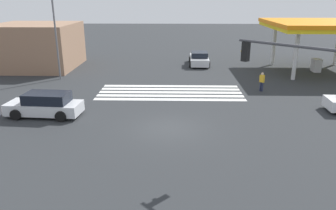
% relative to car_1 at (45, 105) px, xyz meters
% --- Properties ---
extents(ground_plane, '(149.52, 149.52, 0.00)m').
position_rel_car_1_xyz_m(ground_plane, '(-7.94, 1.96, -0.74)').
color(ground_plane, '#2B2D30').
extents(crosswalk_markings, '(11.45, 4.40, 0.01)m').
position_rel_car_1_xyz_m(crosswalk_markings, '(-7.94, -5.57, -0.74)').
color(crosswalk_markings, silver).
rests_on(crosswalk_markings, ground_plane).
extents(car_1, '(4.82, 2.31, 1.55)m').
position_rel_car_1_xyz_m(car_1, '(0.00, 0.00, 0.00)').
color(car_1, silver).
rests_on(car_1, ground_plane).
extents(car_4, '(2.29, 4.79, 1.49)m').
position_rel_car_1_xyz_m(car_4, '(-10.98, -16.61, -0.05)').
color(car_4, silver).
rests_on(car_4, ground_plane).
extents(gas_station_canopy, '(10.07, 10.07, 5.02)m').
position_rel_car_1_xyz_m(gas_station_canopy, '(-22.69, -13.51, 3.79)').
color(gas_station_canopy, yellow).
rests_on(gas_station_canopy, ground_plane).
extents(corner_building, '(8.14, 8.14, 4.61)m').
position_rel_car_1_xyz_m(corner_building, '(6.45, -15.02, 1.56)').
color(corner_building, '#937056').
rests_on(corner_building, ground_plane).
extents(pedestrian, '(0.41, 0.41, 1.55)m').
position_rel_car_1_xyz_m(pedestrian, '(-15.34, -6.12, 0.11)').
color(pedestrian, '#232842').
rests_on(pedestrian, ground_plane).
extents(street_light_pole_a, '(0.80, 0.36, 8.68)m').
position_rel_car_1_xyz_m(street_light_pole_a, '(2.37, -9.76, 4.40)').
color(street_light_pole_a, slate).
rests_on(street_light_pole_a, ground_plane).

